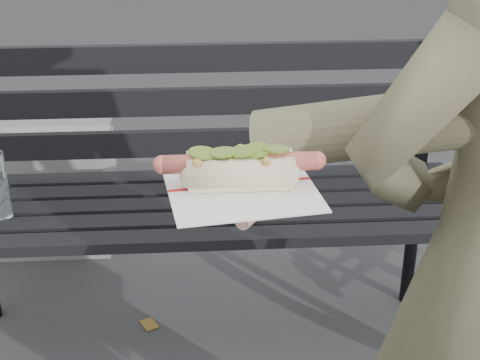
# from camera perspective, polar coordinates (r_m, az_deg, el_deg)

# --- Properties ---
(park_bench) EXTENTS (1.50, 0.44, 0.88)m
(park_bench) POSITION_cam_1_polar(r_m,az_deg,el_deg) (2.09, -3.48, 0.23)
(park_bench) COLOR black
(park_bench) RESTS_ON ground
(held_hotdog) EXTENTS (0.64, 0.30, 0.20)m
(held_hotdog) POSITION_cam_1_polar(r_m,az_deg,el_deg) (1.03, 11.13, 3.39)
(held_hotdog) COLOR brown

